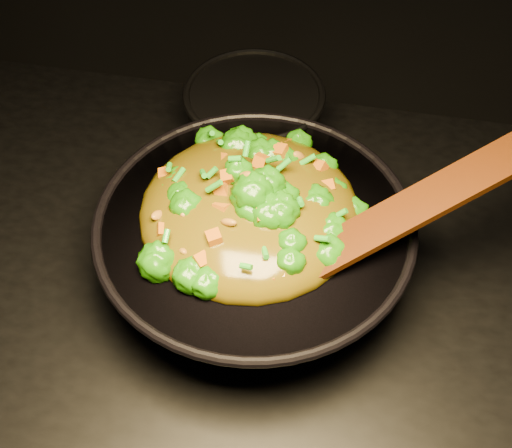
# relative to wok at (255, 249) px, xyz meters

# --- Properties ---
(wok) EXTENTS (0.47, 0.47, 0.11)m
(wok) POSITION_rel_wok_xyz_m (0.00, 0.00, 0.00)
(wok) COLOR black
(wok) RESTS_ON stovetop
(stir_fry) EXTENTS (0.28, 0.28, 0.09)m
(stir_fry) POSITION_rel_wok_xyz_m (-0.01, 0.01, 0.10)
(stir_fry) COLOR #247B08
(stir_fry) RESTS_ON wok
(spatula) EXTENTS (0.30, 0.20, 0.13)m
(spatula) POSITION_rel_wok_xyz_m (0.17, 0.00, 0.11)
(spatula) COLOR #361408
(spatula) RESTS_ON wok
(back_pot) EXTENTS (0.24, 0.24, 0.11)m
(back_pot) POSITION_rel_wok_xyz_m (-0.05, 0.24, 0.00)
(back_pot) COLOR black
(back_pot) RESTS_ON stovetop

